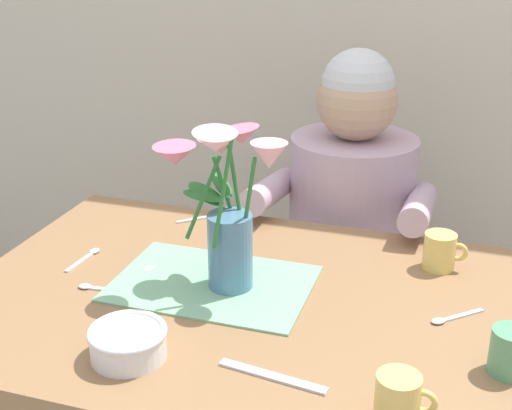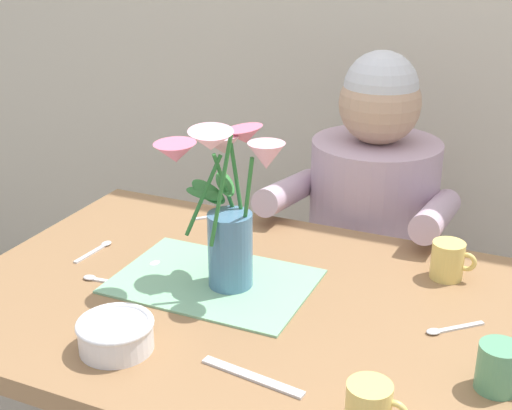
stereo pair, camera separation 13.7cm
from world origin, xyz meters
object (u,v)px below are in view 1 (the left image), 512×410
at_px(flower_vase, 226,201).
at_px(tea_cup, 399,399).
at_px(ceramic_mug, 512,352).
at_px(ceramic_bowl, 128,342).
at_px(dinner_knife, 272,376).
at_px(seated_person, 348,253).
at_px(coffee_cup, 440,251).

height_order(flower_vase, tea_cup, flower_vase).
bearing_deg(ceramic_mug, tea_cup, -131.67).
bearing_deg(ceramic_bowl, dinner_knife, 4.32).
height_order(seated_person, dinner_knife, seated_person).
distance_m(coffee_cup, ceramic_mug, 0.38).
height_order(dinner_knife, coffee_cup, coffee_cup).
bearing_deg(flower_vase, ceramic_bowl, -105.23).
bearing_deg(flower_vase, seated_person, 76.22).
xyz_separation_m(seated_person, dinner_knife, (0.03, -0.85, 0.18)).
distance_m(ceramic_bowl, dinner_knife, 0.25).
bearing_deg(coffee_cup, ceramic_mug, -68.04).
height_order(coffee_cup, tea_cup, same).
bearing_deg(tea_cup, ceramic_bowl, 176.67).
relative_size(flower_vase, ceramic_mug, 3.82).
xyz_separation_m(flower_vase, ceramic_bowl, (-0.08, -0.28, -0.16)).
bearing_deg(tea_cup, dinner_knife, 167.58).
bearing_deg(dinner_knife, tea_cup, -4.86).
relative_size(ceramic_mug, tea_cup, 1.00).
distance_m(seated_person, ceramic_bowl, 0.92).
relative_size(dinner_knife, ceramic_mug, 2.04).
distance_m(seated_person, tea_cup, 0.95).
bearing_deg(tea_cup, flower_vase, 141.15).
xyz_separation_m(dinner_knife, tea_cup, (0.21, -0.05, 0.04)).
height_order(flower_vase, coffee_cup, flower_vase).
relative_size(seated_person, dinner_knife, 5.97).
bearing_deg(dinner_knife, flower_vase, 131.22).
height_order(flower_vase, ceramic_mug, flower_vase).
height_order(coffee_cup, ceramic_mug, same).
distance_m(flower_vase, tea_cup, 0.51).
bearing_deg(coffee_cup, tea_cup, -92.17).
distance_m(flower_vase, ceramic_bowl, 0.33).
bearing_deg(seated_person, tea_cup, -79.37).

